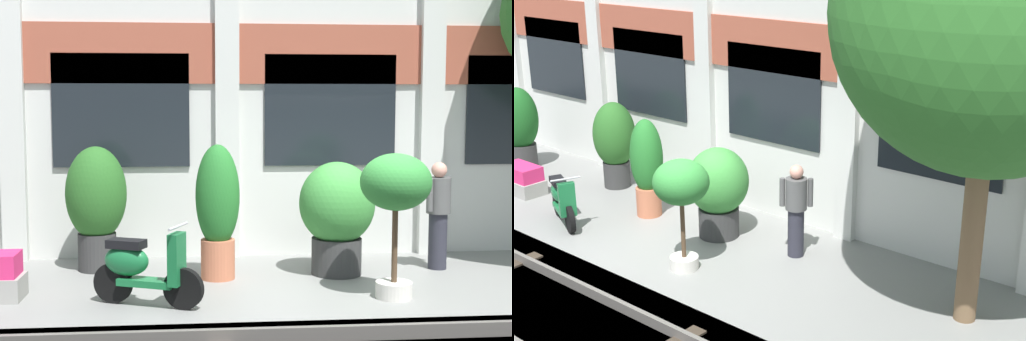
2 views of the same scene
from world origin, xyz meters
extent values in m
plane|color=gray|center=(0.00, 0.00, 0.00)|extent=(80.00, 80.00, 0.00)
cube|color=#9E4C38|center=(0.00, 2.44, 3.10)|extent=(15.89, 0.06, 0.90)
cube|color=black|center=(-6.35, 2.43, 2.25)|extent=(2.03, 0.04, 1.70)
cube|color=black|center=(-3.18, 2.43, 2.25)|extent=(2.03, 0.04, 1.70)
cube|color=black|center=(0.00, 2.43, 2.25)|extent=(2.03, 0.04, 1.70)
cube|color=black|center=(3.18, 2.43, 2.25)|extent=(2.03, 0.04, 1.70)
cube|color=#5B5449|center=(0.00, -2.32, -0.14)|extent=(23.89, 2.80, 0.28)
cube|color=#605B56|center=(0.00, -1.60, 0.07)|extent=(23.89, 0.07, 0.15)
cylinder|color=brown|center=(4.32, 1.18, 1.49)|extent=(0.29, 0.29, 2.97)
ellipsoid|color=#286023|center=(4.32, 1.18, 4.05)|extent=(3.90, 3.90, 3.91)
sphere|color=#286023|center=(3.34, 1.38, 3.65)|extent=(2.14, 2.14, 2.14)
cylinder|color=#333333|center=(-6.05, 1.18, 0.27)|extent=(0.62, 0.62, 0.53)
ellipsoid|color=#19561E|center=(-6.05, 1.18, 1.11)|extent=(0.82, 0.82, 1.37)
cylinder|color=#B76647|center=(-1.79, 1.04, 0.27)|extent=(0.46, 0.46, 0.53)
ellipsoid|color=#236B28|center=(-1.79, 1.04, 1.12)|extent=(0.59, 0.59, 1.38)
sphere|color=yellow|center=(-1.79, 1.04, 1.57)|extent=(0.33, 0.33, 0.33)
cylinder|color=#333333|center=(-0.15, 1.15, 0.25)|extent=(0.69, 0.69, 0.51)
ellipsoid|color=#388438|center=(-0.15, 1.15, 0.99)|extent=(1.04, 1.04, 1.14)
cube|color=gray|center=(-4.65, 0.26, 0.14)|extent=(0.98, 0.53, 0.29)
cube|color=#DB2866|center=(-4.65, 0.26, 0.43)|extent=(0.87, 0.47, 0.28)
cylinder|color=beige|center=(0.30, -0.12, 0.10)|extent=(0.44, 0.44, 0.20)
cylinder|color=#4C3826|center=(0.30, -0.12, 0.74)|extent=(0.07, 0.07, 1.08)
ellipsoid|color=#2D7A33|center=(0.30, -0.12, 1.42)|extent=(0.85, 0.85, 0.69)
cylinder|color=#333333|center=(-3.47, 1.69, 0.26)|extent=(0.54, 0.54, 0.53)
ellipsoid|color=#286023|center=(-3.47, 1.69, 1.09)|extent=(0.85, 0.85, 1.33)
cylinder|color=black|center=(-2.24, -0.37, 0.24)|extent=(0.48, 0.27, 0.48)
cylinder|color=black|center=(-3.07, -0.03, 0.24)|extent=(0.48, 0.27, 0.48)
cube|color=#196B38|center=(-2.66, -0.20, 0.28)|extent=(0.72, 0.48, 0.08)
ellipsoid|color=#196B38|center=(-2.90, -0.10, 0.52)|extent=(0.62, 0.46, 0.36)
cube|color=black|center=(-2.90, -0.10, 0.72)|extent=(0.49, 0.37, 0.10)
cube|color=#196B38|center=(-2.31, -0.34, 0.58)|extent=(0.22, 0.30, 0.60)
cylinder|color=#B7B7BF|center=(-2.29, -0.35, 0.96)|extent=(0.22, 0.47, 0.03)
cylinder|color=#282833|center=(1.35, 1.34, 0.40)|extent=(0.26, 0.26, 0.80)
cylinder|color=#4C4C4C|center=(1.35, 1.34, 1.05)|extent=(0.34, 0.34, 0.51)
sphere|color=tan|center=(1.35, 1.34, 1.42)|extent=(0.22, 0.22, 0.22)
cylinder|color=#4C4C4C|center=(1.18, 1.21, 1.08)|extent=(0.09, 0.09, 0.46)
cylinder|color=#4C4C4C|center=(1.53, 1.47, 1.08)|extent=(0.09, 0.09, 0.46)
camera|label=1|loc=(-2.13, -8.40, 2.35)|focal=50.00mm
camera|label=2|loc=(7.60, -7.06, 4.94)|focal=50.00mm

